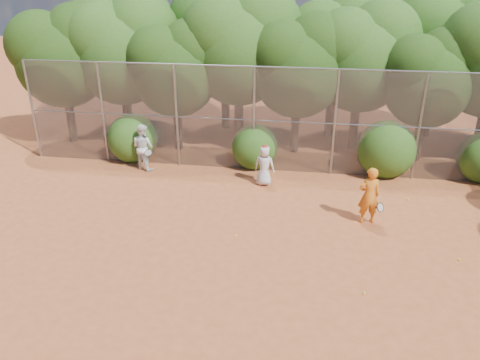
# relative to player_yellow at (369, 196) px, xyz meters

# --- Properties ---
(ground) EXTENTS (80.00, 80.00, 0.00)m
(ground) POSITION_rel_player_yellow_xyz_m (-3.00, -2.34, -0.92)
(ground) COLOR #9F4A23
(ground) RESTS_ON ground
(fence_back) EXTENTS (20.05, 0.09, 4.03)m
(fence_back) POSITION_rel_player_yellow_xyz_m (-3.12, 3.66, 1.13)
(fence_back) COLOR gray
(fence_back) RESTS_ON ground
(tree_0) EXTENTS (4.38, 3.81, 6.00)m
(tree_0) POSITION_rel_player_yellow_xyz_m (-12.44, 5.70, 3.01)
(tree_0) COLOR black
(tree_0) RESTS_ON ground
(tree_1) EXTENTS (4.64, 4.03, 6.35)m
(tree_1) POSITION_rel_player_yellow_xyz_m (-9.94, 6.20, 3.24)
(tree_1) COLOR black
(tree_1) RESTS_ON ground
(tree_2) EXTENTS (3.99, 3.47, 5.47)m
(tree_2) POSITION_rel_player_yellow_xyz_m (-7.45, 5.49, 2.66)
(tree_2) COLOR black
(tree_2) RESTS_ON ground
(tree_3) EXTENTS (4.89, 4.26, 6.70)m
(tree_3) POSITION_rel_player_yellow_xyz_m (-4.94, 6.50, 3.48)
(tree_3) COLOR black
(tree_3) RESTS_ON ground
(tree_4) EXTENTS (4.19, 3.64, 5.73)m
(tree_4) POSITION_rel_player_yellow_xyz_m (-2.45, 5.90, 2.84)
(tree_4) COLOR black
(tree_4) RESTS_ON ground
(tree_5) EXTENTS (4.51, 3.92, 6.17)m
(tree_5) POSITION_rel_player_yellow_xyz_m (0.06, 6.70, 3.13)
(tree_5) COLOR black
(tree_5) RESTS_ON ground
(tree_6) EXTENTS (3.86, 3.36, 5.29)m
(tree_6) POSITION_rel_player_yellow_xyz_m (2.55, 5.69, 2.55)
(tree_6) COLOR black
(tree_6) RESTS_ON ground
(tree_9) EXTENTS (4.83, 4.20, 6.62)m
(tree_9) POSITION_rel_player_yellow_xyz_m (-10.94, 8.50, 3.42)
(tree_9) COLOR black
(tree_9) RESTS_ON ground
(tree_10) EXTENTS (5.15, 4.48, 7.06)m
(tree_10) POSITION_rel_player_yellow_xyz_m (-5.93, 8.70, 3.71)
(tree_10) COLOR black
(tree_10) RESTS_ON ground
(tree_11) EXTENTS (4.64, 4.03, 6.35)m
(tree_11) POSITION_rel_player_yellow_xyz_m (-0.94, 8.30, 3.24)
(tree_11) COLOR black
(tree_11) RESTS_ON ground
(tree_12) EXTENTS (5.02, 4.37, 6.88)m
(tree_12) POSITION_rel_player_yellow_xyz_m (3.57, 8.90, 3.59)
(tree_12) COLOR black
(tree_12) RESTS_ON ground
(bush_0) EXTENTS (2.00, 2.00, 2.00)m
(bush_0) POSITION_rel_player_yellow_xyz_m (-9.00, 3.96, 0.08)
(bush_0) COLOR #234912
(bush_0) RESTS_ON ground
(bush_1) EXTENTS (1.80, 1.80, 1.80)m
(bush_1) POSITION_rel_player_yellow_xyz_m (-4.00, 3.96, -0.02)
(bush_1) COLOR #234912
(bush_1) RESTS_ON ground
(bush_2) EXTENTS (2.20, 2.20, 2.20)m
(bush_2) POSITION_rel_player_yellow_xyz_m (1.00, 3.96, 0.18)
(bush_2) COLOR #234912
(bush_2) RESTS_ON ground
(player_yellow) EXTENTS (0.89, 0.66, 1.84)m
(player_yellow) POSITION_rel_player_yellow_xyz_m (0.00, 0.00, 0.00)
(player_yellow) COLOR orange
(player_yellow) RESTS_ON ground
(player_teen) EXTENTS (0.80, 0.58, 1.52)m
(player_teen) POSITION_rel_player_yellow_xyz_m (-3.43, 2.29, -0.16)
(player_teen) COLOR silver
(player_teen) RESTS_ON ground
(player_white) EXTENTS (1.09, 0.99, 1.82)m
(player_white) POSITION_rel_player_yellow_xyz_m (-8.24, 3.06, -0.01)
(player_white) COLOR silver
(player_white) RESTS_ON ground
(ball_0) EXTENTS (0.07, 0.07, 0.07)m
(ball_0) POSITION_rel_player_yellow_xyz_m (-0.04, 0.32, -0.89)
(ball_0) COLOR yellow
(ball_0) RESTS_ON ground
(ball_1) EXTENTS (0.07, 0.07, 0.07)m
(ball_1) POSITION_rel_player_yellow_xyz_m (-0.37, -3.63, -0.89)
(ball_1) COLOR yellow
(ball_1) RESTS_ON ground
(ball_2) EXTENTS (0.07, 0.07, 0.07)m
(ball_2) POSITION_rel_player_yellow_xyz_m (2.32, -1.77, -0.89)
(ball_2) COLOR yellow
(ball_2) RESTS_ON ground
(ball_3) EXTENTS (0.07, 0.07, 0.07)m
(ball_3) POSITION_rel_player_yellow_xyz_m (-3.87, -1.44, -0.89)
(ball_3) COLOR yellow
(ball_3) RESTS_ON ground
(ball_4) EXTENTS (0.07, 0.07, 0.07)m
(ball_4) POSITION_rel_player_yellow_xyz_m (1.57, 1.73, -0.89)
(ball_4) COLOR yellow
(ball_4) RESTS_ON ground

